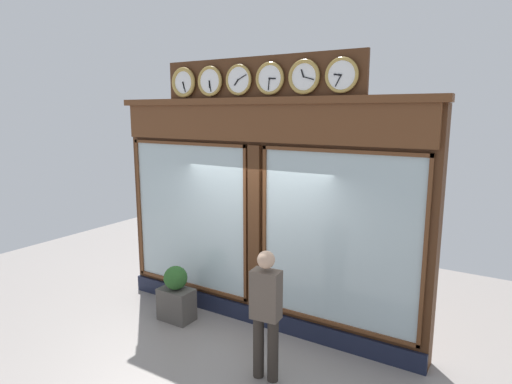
{
  "coord_description": "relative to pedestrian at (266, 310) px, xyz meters",
  "views": [
    {
      "loc": [
        -3.4,
        5.47,
        3.34
      ],
      "look_at": [
        0.0,
        0.0,
        2.14
      ],
      "focal_mm": 30.38,
      "sensor_mm": 36.0,
      "label": 1
    }
  ],
  "objects": [
    {
      "name": "shop_facade",
      "position": [
        0.87,
        -1.29,
        0.9
      ],
      "size": [
        5.31,
        0.42,
        4.12
      ],
      "color": "#4C2B16",
      "rests_on": "ground_plane"
    },
    {
      "name": "pedestrian",
      "position": [
        0.0,
        0.0,
        0.0
      ],
      "size": [
        0.38,
        0.25,
        1.69
      ],
      "color": "#312A24",
      "rests_on": "ground_plane"
    },
    {
      "name": "planter_box",
      "position": [
        2.04,
        -0.6,
        -0.67
      ],
      "size": [
        0.56,
        0.36,
        0.53
      ],
      "primitive_type": "cube",
      "color": "#4C4742",
      "rests_on": "ground_plane"
    },
    {
      "name": "planter_shrub",
      "position": [
        2.04,
        -0.6,
        -0.21
      ],
      "size": [
        0.38,
        0.38,
        0.38
      ],
      "primitive_type": "sphere",
      "color": "#285623",
      "rests_on": "planter_box"
    }
  ]
}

